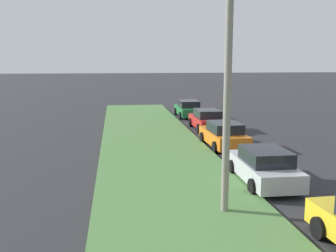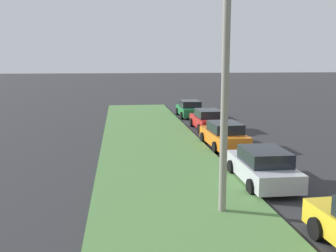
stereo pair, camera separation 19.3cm
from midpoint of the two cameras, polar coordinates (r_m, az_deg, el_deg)
grass_median at (r=13.18m, az=2.22°, el=-12.10°), size 60.00×6.00×0.12m
parked_car_silver at (r=16.11m, az=14.17°, el=-5.86°), size 4.33×2.07×1.47m
parked_car_orange at (r=22.35m, az=8.55°, el=-1.34°), size 4.36×2.13×1.47m
parked_car_red at (r=27.90m, az=6.11°, el=0.91°), size 4.32×2.07×1.47m
parked_car_green at (r=34.06m, az=3.40°, el=2.53°), size 4.31×2.03×1.47m
streetlight at (r=12.15m, az=10.58°, el=6.87°), size 0.62×2.87×7.50m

